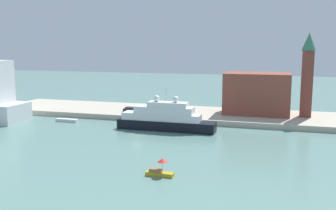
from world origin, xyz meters
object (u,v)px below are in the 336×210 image
work_barge (67,120)px  mooring_bollard (163,116)px  bell_tower (308,71)px  parked_car (130,110)px  harbor_building (257,93)px  small_motorboat (160,170)px  person_figure (141,109)px  large_yacht (165,119)px

work_barge → mooring_bollard: size_ratio=7.34×
bell_tower → parked_car: bell_tower is taller
mooring_bollard → work_barge: bearing=-165.3°
work_barge → harbor_building: 55.15m
bell_tower → parked_car: size_ratio=5.46×
small_motorboat → mooring_bollard: small_motorboat is taller
person_figure → large_yacht: bearing=-50.9°
small_motorboat → work_barge: 52.79m
harbor_building → mooring_bollard: harbor_building is taller
large_yacht → person_figure: (-12.24, 15.05, -0.65)m
harbor_building → person_figure: harbor_building is taller
bell_tower → parked_car: bearing=-172.8°
work_barge → mooring_bollard: mooring_bollard is taller
small_motorboat → work_barge: small_motorboat is taller
small_motorboat → harbor_building: (11.88, 55.72, 6.49)m
large_yacht → person_figure: size_ratio=14.93×
parked_car → harbor_building: bearing=11.5°
work_barge → harbor_building: bearing=21.6°
parked_car → bell_tower: bearing=7.2°
small_motorboat → work_barge: (-38.97, 35.60, -0.56)m
work_barge → mooring_bollard: 27.22m
parked_car → person_figure: 3.23m
large_yacht → harbor_building: harbor_building is taller
work_barge → bell_tower: size_ratio=0.28×
bell_tower → person_figure: bell_tower is taller
large_yacht → mooring_bollard: bearing=109.6°
small_motorboat → work_barge: bearing=137.6°
large_yacht → harbor_building: 31.19m
bell_tower → parked_car: 52.07m
person_figure → work_barge: bearing=-143.3°
small_motorboat → bell_tower: bearing=65.1°
small_motorboat → harbor_building: bearing=78.0°
large_yacht → parked_car: large_yacht is taller
large_yacht → person_figure: 19.41m
small_motorboat → person_figure: person_figure is taller
work_barge → parked_car: parked_car is taller
bell_tower → mooring_bollard: bell_tower is taller
small_motorboat → bell_tower: size_ratio=0.20×
large_yacht → small_motorboat: (9.45, -33.43, -1.96)m
parked_car → mooring_bollard: bearing=-25.3°
harbor_building → parked_car: (-36.79, -7.45, -5.35)m
person_figure → harbor_building: bearing=12.2°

